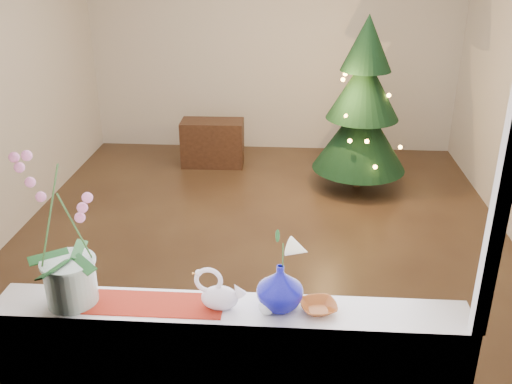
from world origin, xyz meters
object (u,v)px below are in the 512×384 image
at_px(xmas_tree, 363,105).
at_px(side_table, 213,143).
at_px(paperweight, 267,307).
at_px(orchid_pot, 63,232).
at_px(amber_dish, 319,308).
at_px(swan, 219,289).
at_px(blue_vase, 280,284).

relative_size(xmas_tree, side_table, 2.51).
relative_size(paperweight, xmas_tree, 0.04).
distance_m(orchid_pot, amber_dish, 1.19).
height_order(orchid_pot, xmas_tree, xmas_tree).
bearing_deg(swan, orchid_pot, 167.35).
bearing_deg(blue_vase, amber_dish, -4.26).
relative_size(orchid_pot, paperweight, 9.67).
bearing_deg(paperweight, orchid_pot, 178.10).
relative_size(amber_dish, xmas_tree, 0.08).
bearing_deg(amber_dish, blue_vase, 175.74).
distance_m(swan, blue_vase, 0.27).
xyz_separation_m(swan, paperweight, (0.22, -0.03, -0.06)).
distance_m(orchid_pot, swan, 0.74).
bearing_deg(orchid_pot, blue_vase, 1.18).
bearing_deg(xmas_tree, amber_dish, -98.90).
xyz_separation_m(paperweight, side_table, (-0.85, 4.22, -0.69)).
height_order(paperweight, xmas_tree, xmas_tree).
relative_size(orchid_pot, blue_vase, 2.89).
bearing_deg(blue_vase, side_table, 102.30).
relative_size(paperweight, amber_dish, 0.55).
xyz_separation_m(blue_vase, amber_dish, (0.18, -0.01, -0.11)).
xyz_separation_m(paperweight, amber_dish, (0.23, 0.04, -0.02)).
distance_m(paperweight, amber_dish, 0.24).
distance_m(swan, amber_dish, 0.46).
xyz_separation_m(xmas_tree, side_table, (-1.66, 0.53, -0.64)).
distance_m(amber_dish, xmas_tree, 3.70).
bearing_deg(swan, side_table, 86.01).
bearing_deg(paperweight, side_table, 101.44).
bearing_deg(xmas_tree, orchid_pot, -115.03).
xyz_separation_m(orchid_pot, paperweight, (0.90, -0.03, -0.33)).
bearing_deg(blue_vase, orchid_pot, -178.82).
distance_m(blue_vase, xmas_tree, 3.72).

